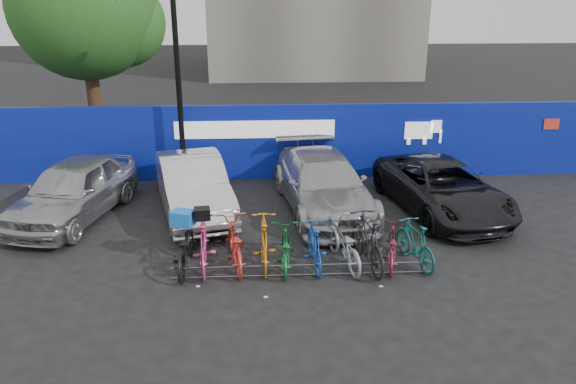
{
  "coord_description": "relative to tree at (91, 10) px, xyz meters",
  "views": [
    {
      "loc": [
        -0.88,
        -11.23,
        5.87
      ],
      "look_at": [
        -0.17,
        2.0,
        0.99
      ],
      "focal_mm": 35.0,
      "sensor_mm": 36.0,
      "label": 1
    }
  ],
  "objects": [
    {
      "name": "bike_3",
      "position": [
        5.97,
        -10.08,
        -4.5
      ],
      "size": [
        0.56,
        1.91,
        1.14
      ],
      "primitive_type": "imported",
      "rotation": [
        0.0,
        0.0,
        3.15
      ],
      "color": "orange",
      "rests_on": "ground"
    },
    {
      "name": "tree",
      "position": [
        0.0,
        0.0,
        0.0
      ],
      "size": [
        5.4,
        5.2,
        7.8
      ],
      "color": "#382314",
      "rests_on": "ground"
    },
    {
      "name": "car_1",
      "position": [
        4.08,
        -6.83,
        -4.29
      ],
      "size": [
        2.76,
        4.98,
        1.55
      ],
      "primitive_type": "imported",
      "rotation": [
        0.0,
        0.0,
        0.25
      ],
      "color": "silver",
      "rests_on": "ground"
    },
    {
      "name": "car_2",
      "position": [
        7.63,
        -6.83,
        -4.3
      ],
      "size": [
        2.8,
        5.51,
        1.53
      ],
      "primitive_type": "imported",
      "rotation": [
        0.0,
        0.0,
        0.13
      ],
      "color": "#A4A3A8",
      "rests_on": "ground"
    },
    {
      "name": "bike_4",
      "position": [
        6.42,
        -10.19,
        -4.62
      ],
      "size": [
        0.67,
        1.73,
        0.9
      ],
      "primitive_type": "imported",
      "rotation": [
        0.0,
        0.0,
        3.1
      ],
      "color": "#126F2C",
      "rests_on": "ground"
    },
    {
      "name": "ground",
      "position": [
        6.77,
        -10.06,
        -5.07
      ],
      "size": [
        100.0,
        100.0,
        0.0
      ],
      "primitive_type": "plane",
      "color": "black",
      "rests_on": "ground"
    },
    {
      "name": "bike_0",
      "position": [
        4.24,
        -10.12,
        -4.55
      ],
      "size": [
        0.73,
        1.98,
        1.03
      ],
      "primitive_type": "imported",
      "rotation": [
        0.0,
        0.0,
        3.12
      ],
      "color": "black",
      "rests_on": "ground"
    },
    {
      "name": "bike_6",
      "position": [
        7.71,
        -10.13,
        -4.56
      ],
      "size": [
        1.1,
        2.02,
        1.01
      ],
      "primitive_type": "imported",
      "rotation": [
        0.0,
        0.0,
        3.38
      ],
      "color": "#9A9DA1",
      "rests_on": "ground"
    },
    {
      "name": "bike_8",
      "position": [
        8.79,
        -10.17,
        -4.62
      ],
      "size": [
        0.98,
        1.81,
        0.9
      ],
      "primitive_type": "imported",
      "rotation": [
        0.0,
        0.0,
        2.91
      ],
      "color": "maroon",
      "rests_on": "ground"
    },
    {
      "name": "car_0",
      "position": [
        0.95,
        -7.06,
        -4.28
      ],
      "size": [
        2.95,
        4.98,
        1.59
      ],
      "primitive_type": "imported",
      "rotation": [
        0.0,
        0.0,
        -0.24
      ],
      "color": "#A4A5A8",
      "rests_on": "ground"
    },
    {
      "name": "cargo_topcase",
      "position": [
        4.65,
        -10.1,
        -3.79
      ],
      "size": [
        0.37,
        0.34,
        0.25
      ],
      "primitive_type": "cube",
      "rotation": [
        0.0,
        0.0,
        0.14
      ],
      "color": "black",
      "rests_on": "bike_1"
    },
    {
      "name": "hoarding",
      "position": [
        6.78,
        -4.06,
        -3.86
      ],
      "size": [
        22.0,
        0.18,
        2.4
      ],
      "color": "navy",
      "rests_on": "ground"
    },
    {
      "name": "bike_7",
      "position": [
        8.24,
        -10.24,
        -4.46
      ],
      "size": [
        0.86,
        2.09,
        1.22
      ],
      "primitive_type": "imported",
      "rotation": [
        0.0,
        0.0,
        3.28
      ],
      "color": "black",
      "rests_on": "ground"
    },
    {
      "name": "bike_1",
      "position": [
        4.65,
        -10.1,
        -4.49
      ],
      "size": [
        0.67,
        1.96,
        1.16
      ],
      "primitive_type": "imported",
      "rotation": [
        0.0,
        0.0,
        3.21
      ],
      "color": "#DF448C",
      "rests_on": "ground"
    },
    {
      "name": "bike_rack",
      "position": [
        6.77,
        -10.66,
        -4.91
      ],
      "size": [
        5.6,
        0.03,
        0.3
      ],
      "color": "#595B60",
      "rests_on": "ground"
    },
    {
      "name": "lamppost",
      "position": [
        3.57,
        -4.66,
        -1.8
      ],
      "size": [
        0.25,
        0.5,
        6.11
      ],
      "color": "black",
      "rests_on": "ground"
    },
    {
      "name": "bike_9",
      "position": [
        9.31,
        -10.2,
        -4.56
      ],
      "size": [
        0.88,
        1.76,
        1.02
      ],
      "primitive_type": "imported",
      "rotation": [
        0.0,
        0.0,
        3.39
      ],
      "color": "#146561",
      "rests_on": "ground"
    },
    {
      "name": "bike_2",
      "position": [
        5.31,
        -10.04,
        -4.55
      ],
      "size": [
        0.98,
        2.05,
        1.03
      ],
      "primitive_type": "imported",
      "rotation": [
        0.0,
        0.0,
        3.3
      ],
      "color": "red",
      "rests_on": "ground"
    },
    {
      "name": "bike_5",
      "position": [
        7.07,
        -10.2,
        -4.56
      ],
      "size": [
        0.58,
        1.71,
        1.01
      ],
      "primitive_type": "imported",
      "rotation": [
        0.0,
        0.0,
        3.21
      ],
      "color": "#1A49A2",
      "rests_on": "ground"
    },
    {
      "name": "cargo_crate",
      "position": [
        4.24,
        -10.12,
        -3.87
      ],
      "size": [
        0.55,
        0.48,
        0.33
      ],
      "primitive_type": "cube",
      "rotation": [
        0.0,
        0.0,
        -0.32
      ],
      "color": "blue",
      "rests_on": "bike_0"
    },
    {
      "name": "car_3",
      "position": [
        10.86,
        -7.14,
        -4.37
      ],
      "size": [
        3.18,
        5.36,
        1.4
      ],
      "primitive_type": "imported",
      "rotation": [
        0.0,
        0.0,
        0.18
      ],
      "color": "black",
      "rests_on": "ground"
    }
  ]
}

